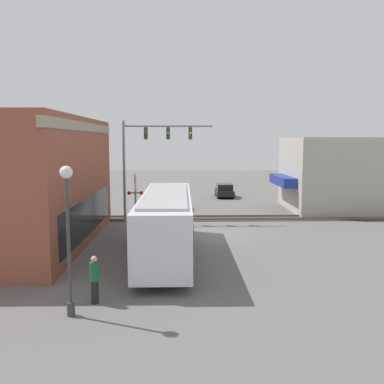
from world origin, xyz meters
The scene contains 12 objects.
ground_plane centered at (0.00, 0.00, 0.00)m, with size 120.00×120.00×0.00m, color #605E5B.
brick_building centered at (-1.98, 11.72, 3.73)m, with size 15.29×8.52×7.45m.
shop_building centered at (10.33, -12.04, 3.17)m, with size 8.35×10.35×6.36m.
city_bus centered at (-4.76, 2.80, 1.87)m, with size 12.43×2.59×3.39m.
traffic_signal_gantry centered at (4.98, 4.40, 5.56)m, with size 0.42×6.72×7.59m.
crossing_signal centered at (4.04, 5.40, 2.30)m, with size 1.41×1.18×3.81m.
streetlamp centered at (-12.64, 5.87, 3.14)m, with size 0.44×0.44×5.29m.
rail_track_near centered at (6.00, 0.00, 0.03)m, with size 2.60×60.00×0.15m.
parked_car_blue centered at (10.89, 2.80, 0.70)m, with size 4.49×1.82×1.51m.
parked_car_black centered at (18.78, -2.60, 0.68)m, with size 4.25×1.82×1.46m.
pedestrian_at_crossing centered at (4.31, 4.51, 0.86)m, with size 0.34×0.34×1.69m.
pedestrian_by_lamp centered at (-11.48, 5.26, 0.95)m, with size 0.34×0.34×1.84m.
Camera 1 is at (-27.14, 1.93, 6.15)m, focal length 40.00 mm.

